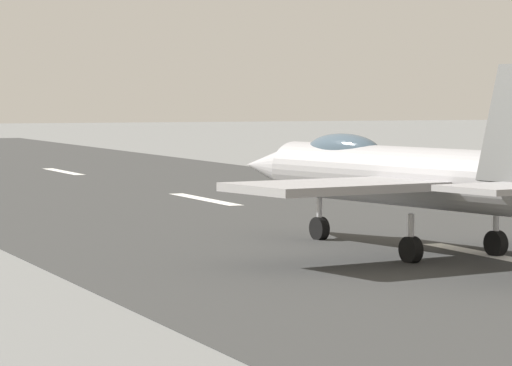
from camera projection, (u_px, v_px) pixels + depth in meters
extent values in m
plane|color=slate|center=(503.00, 258.00, 41.86)|extent=(400.00, 400.00, 0.00)
cube|color=#333433|center=(503.00, 258.00, 41.86)|extent=(240.00, 26.00, 0.02)
cube|color=white|center=(499.00, 257.00, 42.05)|extent=(8.00, 0.70, 0.00)
cube|color=white|center=(205.00, 199.00, 65.19)|extent=(8.00, 0.70, 0.00)
cube|color=white|center=(63.00, 172.00, 88.66)|extent=(8.00, 0.70, 0.00)
cylinder|color=#98979A|center=(415.00, 177.00, 42.87)|extent=(12.76, 4.16, 1.79)
cone|color=#98979A|center=(270.00, 166.00, 49.38)|extent=(3.16, 2.05, 1.52)
ellipsoid|color=#3F5160|center=(343.00, 151.00, 45.81)|extent=(3.74, 1.76, 1.10)
cube|color=#98979A|center=(334.00, 187.00, 40.03)|extent=(4.40, 6.14, 0.24)
cube|color=#98979A|center=(505.00, 189.00, 36.13)|extent=(2.89, 3.21, 0.16)
cylinder|color=silver|center=(319.00, 219.00, 47.04)|extent=(0.18, 0.18, 1.40)
cylinder|color=black|center=(319.00, 229.00, 47.06)|extent=(0.80, 0.44, 0.76)
cylinder|color=silver|center=(411.00, 238.00, 40.59)|extent=(0.18, 0.18, 1.40)
cylinder|color=black|center=(411.00, 250.00, 40.61)|extent=(0.80, 0.44, 0.76)
cylinder|color=silver|center=(496.00, 233.00, 42.33)|extent=(0.18, 0.18, 1.40)
cylinder|color=black|center=(496.00, 243.00, 42.35)|extent=(0.80, 0.44, 0.76)
cube|color=#1E2338|center=(482.00, 199.00, 59.59)|extent=(0.24, 0.36, 0.84)
cube|color=yellow|center=(482.00, 184.00, 59.55)|extent=(0.28, 0.44, 0.57)
sphere|color=tan|center=(482.00, 174.00, 59.52)|extent=(0.22, 0.22, 0.22)
cylinder|color=yellow|center=(476.00, 185.00, 59.44)|extent=(0.10, 0.10, 0.54)
cylinder|color=yellow|center=(488.00, 185.00, 59.66)|extent=(0.10, 0.10, 0.54)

